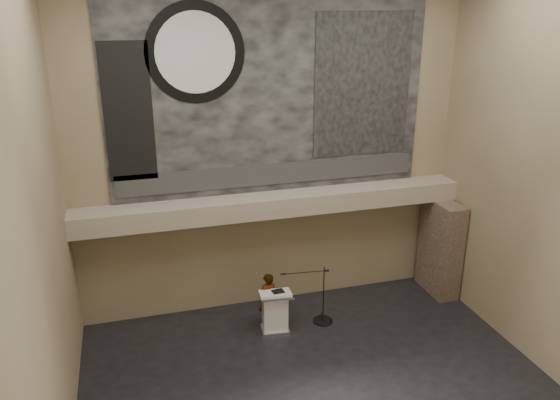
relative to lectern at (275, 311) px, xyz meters
name	(u,v)px	position (x,y,z in m)	size (l,w,h in m)	color
floor	(322,390)	(0.35, -2.44, -0.55)	(10.00, 10.00, 0.00)	black
wall_back	(271,151)	(0.35, 1.56, 3.70)	(10.00, 0.02, 8.50)	#7B6D4E
wall_front	(446,313)	(0.35, -6.44, 3.70)	(10.00, 0.02, 8.50)	#7B6D4E
wall_left	(40,233)	(-4.65, -2.44, 3.70)	(0.02, 8.00, 8.50)	#7B6D4E
wall_right	(550,180)	(5.35, -2.44, 3.70)	(0.02, 8.00, 8.50)	#7B6D4E
soffit	(276,204)	(0.35, 1.16, 2.40)	(10.00, 0.80, 0.50)	gray
sprinkler_left	(214,222)	(-1.25, 1.11, 2.12)	(0.04, 0.04, 0.06)	#B2893D
sprinkler_right	(345,208)	(2.25, 1.11, 2.12)	(0.04, 0.04, 0.06)	#B2893D
banner	(271,93)	(0.35, 1.53, 5.15)	(8.00, 0.05, 5.00)	black
banner_text_strip	(272,174)	(0.35, 1.49, 3.10)	(7.76, 0.02, 0.55)	#2A2A2A
banner_clock_rim	(195,53)	(-1.45, 1.49, 6.15)	(2.30, 2.30, 0.02)	black
banner_clock_face	(195,53)	(-1.45, 1.47, 6.15)	(1.84, 1.84, 0.02)	silver
banner_building_print	(363,85)	(2.75, 1.49, 5.25)	(2.60, 0.02, 3.60)	black
banner_brick_print	(128,113)	(-3.05, 1.49, 4.85)	(1.10, 0.02, 3.20)	black
stone_pier	(440,247)	(5.00, 0.71, 0.80)	(0.60, 1.40, 2.70)	#45352A
lectern	(275,311)	(0.00, 0.00, 0.00)	(0.82, 0.63, 1.14)	silver
binder	(278,292)	(0.07, -0.03, 0.56)	(0.28, 0.23, 0.04)	black
papers	(270,293)	(-0.13, 0.01, 0.55)	(0.18, 0.26, 0.01)	silver
speaker_person	(268,300)	(-0.10, 0.33, 0.17)	(0.53, 0.35, 1.45)	silver
mic_stand	(322,314)	(1.27, 0.08, -0.33)	(1.36, 0.52, 1.56)	black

